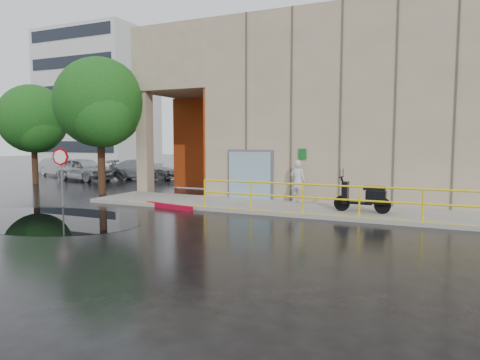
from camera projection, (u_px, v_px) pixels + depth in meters
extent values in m
plane|color=black|center=(170.00, 226.00, 13.14)|extent=(120.00, 120.00, 0.00)
cube|color=gray|center=(331.00, 211.00, 15.61)|extent=(20.00, 3.00, 0.15)
cube|color=gray|center=(403.00, 112.00, 20.36)|extent=(16.00, 10.00, 8.00)
cube|color=gray|center=(216.00, 72.00, 24.18)|extent=(4.00, 10.00, 3.00)
cube|color=gray|center=(145.00, 143.00, 21.00)|extent=(0.60, 0.60, 5.00)
cube|color=#A82D0F|center=(204.00, 143.00, 23.18)|extent=(3.80, 0.15, 4.90)
cube|color=#A82D0F|center=(222.00, 143.00, 20.80)|extent=(0.10, 3.50, 4.90)
cube|color=#84A1B4|center=(250.00, 175.00, 18.31)|extent=(1.90, 0.10, 2.00)
cube|color=slate|center=(250.00, 175.00, 18.38)|extent=(2.10, 0.06, 2.20)
cube|color=#0D5C1C|center=(302.00, 154.00, 17.34)|extent=(0.32, 0.04, 0.42)
cylinder|color=yellow|center=(330.00, 185.00, 14.18)|extent=(9.50, 0.06, 0.06)
cylinder|color=yellow|center=(330.00, 199.00, 14.23)|extent=(9.50, 0.06, 0.06)
cube|color=silver|center=(98.00, 98.00, 49.26)|extent=(12.00, 8.00, 15.00)
imported|color=silver|center=(298.00, 181.00, 17.05)|extent=(0.66, 0.47, 1.72)
cylinder|color=black|center=(342.00, 203.00, 15.12)|extent=(0.55, 0.13, 0.55)
cylinder|color=black|center=(382.00, 206.00, 14.52)|extent=(0.55, 0.13, 0.55)
cylinder|color=slate|center=(62.00, 181.00, 17.08)|extent=(0.06, 0.06, 2.04)
cylinder|color=#A30003|center=(60.00, 157.00, 16.96)|extent=(0.70, 0.20, 0.70)
cylinder|color=white|center=(60.00, 157.00, 16.94)|extent=(0.54, 0.14, 0.56)
cube|color=#9E051D|center=(169.00, 206.00, 16.60)|extent=(2.38, 0.69, 0.18)
cube|color=black|center=(45.00, 219.00, 14.32)|extent=(7.43, 4.70, 0.01)
imported|color=silver|center=(84.00, 169.00, 28.40)|extent=(4.71, 2.69, 1.51)
imported|color=silver|center=(60.00, 167.00, 31.98)|extent=(4.36, 2.52, 1.36)
imported|color=#999BA0|center=(143.00, 169.00, 29.25)|extent=(5.00, 3.23, 1.35)
cylinder|color=#321C10|center=(102.00, 162.00, 20.98)|extent=(0.36, 0.36, 3.18)
sphere|color=#235317|center=(100.00, 102.00, 20.71)|extent=(4.33, 4.33, 4.33)
sphere|color=#235317|center=(103.00, 115.00, 20.12)|extent=(3.03, 3.03, 3.03)
cylinder|color=#321C10|center=(35.00, 161.00, 26.30)|extent=(0.36, 0.36, 2.73)
sphere|color=#1E5416|center=(33.00, 119.00, 26.06)|extent=(4.13, 4.13, 4.13)
sphere|color=#1E5416|center=(37.00, 129.00, 25.72)|extent=(2.89, 2.89, 2.89)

